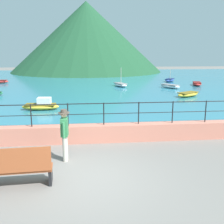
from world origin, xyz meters
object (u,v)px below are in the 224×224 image
(person_walking, at_px, (65,132))
(boat_0, at_px, (41,105))
(bench_main, at_px, (19,167))
(boat_2, at_px, (188,94))
(boat_5, at_px, (170,80))
(boat_4, at_px, (170,86))
(boat_6, at_px, (120,85))
(boat_7, at_px, (197,84))

(person_walking, distance_m, boat_0, 8.33)
(bench_main, distance_m, boat_2, 16.92)
(boat_5, bearing_deg, boat_4, -107.72)
(boat_4, xyz_separation_m, boat_6, (-4.80, 1.69, 0.01))
(boat_4, height_order, boat_6, boat_6)
(boat_0, bearing_deg, boat_5, 48.77)
(bench_main, bearing_deg, boat_7, 56.04)
(bench_main, bearing_deg, boat_2, 53.41)
(boat_7, bearing_deg, boat_2, -118.40)
(person_walking, relative_size, boat_2, 0.72)
(boat_0, relative_size, boat_6, 0.96)
(boat_6, relative_size, boat_7, 1.00)
(boat_7, bearing_deg, bench_main, -123.96)
(person_walking, relative_size, boat_4, 0.72)
(bench_main, distance_m, boat_7, 24.86)
(bench_main, distance_m, boat_6, 21.33)
(person_walking, bearing_deg, boat_2, 52.96)
(person_walking, height_order, boat_6, boat_6)
(bench_main, relative_size, boat_6, 0.70)
(boat_7, bearing_deg, person_walking, -124.03)
(boat_2, xyz_separation_m, boat_4, (0.26, 5.33, 0.00))
(person_walking, height_order, boat_4, person_walking)
(boat_5, bearing_deg, boat_0, -131.23)
(bench_main, relative_size, person_walking, 0.99)
(boat_2, bearing_deg, boat_0, -160.70)
(person_walking, height_order, boat_7, person_walking)
(boat_0, xyz_separation_m, boat_5, (13.12, 14.97, -0.07))
(bench_main, bearing_deg, boat_0, 95.43)
(person_walking, distance_m, boat_6, 19.46)
(bench_main, distance_m, person_walking, 2.04)
(bench_main, height_order, boat_6, boat_6)
(boat_6, distance_m, boat_7, 8.34)
(person_walking, bearing_deg, boat_4, 61.79)
(boat_4, bearing_deg, boat_6, 160.66)
(person_walking, bearing_deg, boat_5, 64.27)
(boat_2, bearing_deg, boat_7, 61.60)
(boat_2, distance_m, boat_6, 8.36)
(person_walking, height_order, boat_5, person_walking)
(boat_0, xyz_separation_m, boat_4, (11.27, 9.18, -0.07))
(boat_4, relative_size, boat_5, 1.00)
(bench_main, bearing_deg, boat_4, 61.32)
(boat_0, xyz_separation_m, boat_6, (6.47, 10.87, -0.06))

